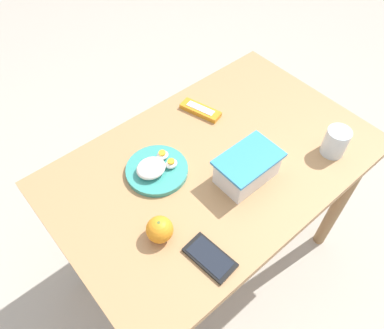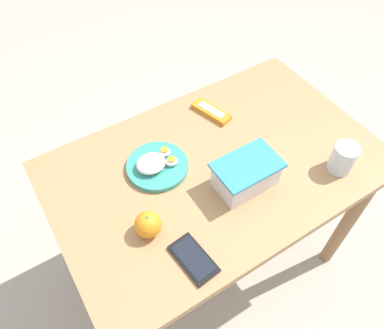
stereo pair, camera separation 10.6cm
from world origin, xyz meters
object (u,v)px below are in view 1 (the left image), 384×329
Objects in this scene: orange_fruit at (160,229)px; cell_phone at (210,257)px; rice_plate at (156,169)px; drinking_glass at (336,142)px; candy_bar at (201,110)px; food_container at (247,169)px.

cell_phone is at bearing 113.54° from orange_fruit.
orange_fruit is 0.23m from rice_plate.
drinking_glass is (-0.49, 0.31, 0.03)m from rice_plate.
orange_fruit is 0.51× the size of cell_phone.
drinking_glass reaches higher than candy_bar.
rice_plate is 1.33× the size of cell_phone.
candy_bar is 0.47m from drinking_glass.
food_container is at bearing -20.49° from drinking_glass.
candy_bar is at bearing -128.72° from cell_phone.
food_container is 2.57× the size of orange_fruit.
candy_bar is at bearing -105.59° from food_container.
candy_bar is at bearing -64.13° from drinking_glass.
candy_bar reaches higher than cell_phone.
food_container reaches higher than candy_bar.
rice_plate is 2.02× the size of drinking_glass.
rice_plate is at bearing -124.13° from orange_fruit.
food_container reaches higher than cell_phone.
food_container is 1.24× the size of candy_bar.
orange_fruit reaches higher than candy_bar.
rice_plate is (-0.13, -0.19, -0.02)m from orange_fruit.
drinking_glass is (-0.62, 0.12, 0.01)m from orange_fruit.
rice_plate is 1.25× the size of candy_bar.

